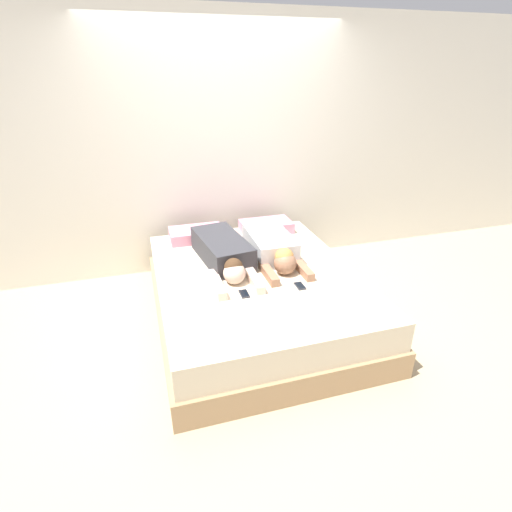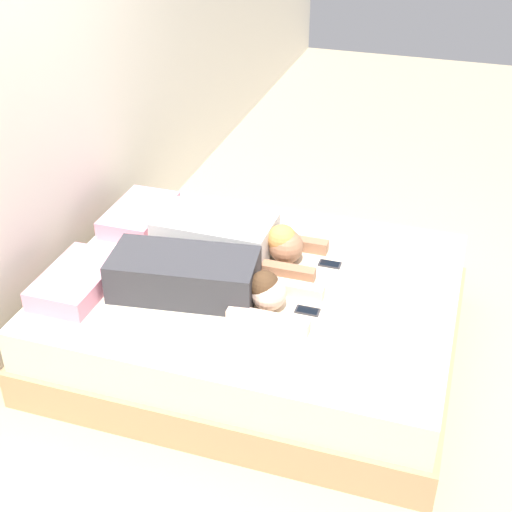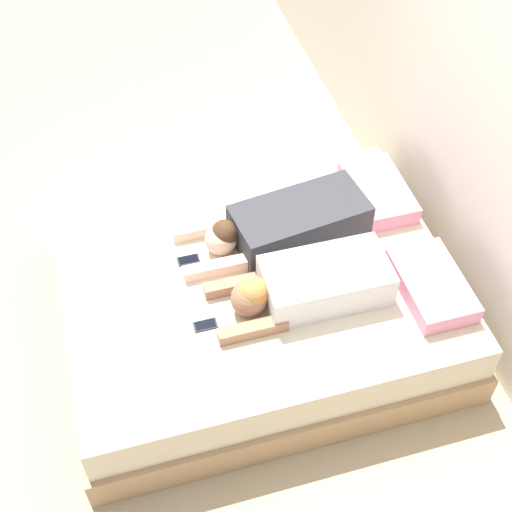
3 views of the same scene
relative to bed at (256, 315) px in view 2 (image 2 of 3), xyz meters
The scene contains 9 objects.
ground_plane 0.23m from the bed, ahead, with size 12.00×12.00×0.00m, color tan.
wall_back 1.64m from the bed, 90.00° to the left, with size 12.00×0.06×2.60m.
bed is the anchor object (origin of this frame).
pillow_head_left 0.99m from the bed, 113.33° to the left, with size 0.53×0.32×0.11m.
pillow_head_right 0.99m from the bed, 66.67° to the left, with size 0.53×0.32×0.11m.
person_left 0.47m from the bed, 134.22° to the left, with size 0.46×1.11×0.22m.
person_right 0.46m from the bed, 43.80° to the left, with size 0.38×0.96×0.22m.
cell_phone_left 0.46m from the bed, 120.35° to the right, with size 0.07×0.12×0.01m.
cell_phone_right 0.50m from the bed, 52.75° to the right, with size 0.07×0.12×0.01m.
Camera 2 is at (-3.04, -0.98, 2.62)m, focal length 50.00 mm.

